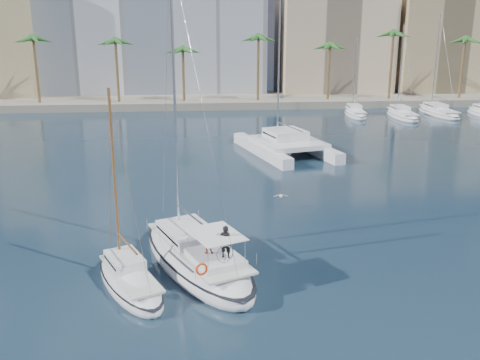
{
  "coord_description": "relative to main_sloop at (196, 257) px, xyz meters",
  "views": [
    {
      "loc": [
        -4.23,
        -31.21,
        13.28
      ],
      "look_at": [
        -1.39,
        1.5,
        3.69
      ],
      "focal_mm": 40.0,
      "sensor_mm": 36.0,
      "label": 1
    }
  ],
  "objects": [
    {
      "name": "ground",
      "position": [
        4.3,
        3.21,
        -0.55
      ],
      "size": [
        160.0,
        160.0,
        0.0
      ],
      "primitive_type": "plane",
      "color": "black",
      "rests_on": "ground"
    },
    {
      "name": "catamaran",
      "position": [
        9.79,
        27.24,
        0.64
      ],
      "size": [
        10.16,
        14.94,
        19.67
      ],
      "rotation": [
        0.0,
        0.0,
        0.27
      ],
      "color": "white",
      "rests_on": "ground"
    },
    {
      "name": "small_sloop",
      "position": [
        -3.5,
        -2.27,
        -0.14
      ],
      "size": [
        5.31,
        7.88,
        10.88
      ],
      "rotation": [
        0.0,
        0.0,
        0.43
      ],
      "color": "white",
      "rests_on": "ground"
    },
    {
      "name": "building_tan_right",
      "position": [
        46.3,
        71.21,
        8.45
      ],
      "size": [
        18.0,
        12.0,
        18.0
      ],
      "primitive_type": "cube",
      "color": "tan",
      "rests_on": "ground"
    },
    {
      "name": "palm_right",
      "position": [
        38.3,
        60.21,
        9.74
      ],
      "size": [
        3.6,
        3.6,
        12.3
      ],
      "color": "brown",
      "rests_on": "ground"
    },
    {
      "name": "building_beige",
      "position": [
        26.3,
        73.21,
        9.45
      ],
      "size": [
        20.0,
        14.0,
        20.0
      ],
      "primitive_type": "cube",
      "color": "tan",
      "rests_on": "ground"
    },
    {
      "name": "palm_centre",
      "position": [
        4.3,
        60.21,
        9.74
      ],
      "size": [
        3.6,
        3.6,
        12.3
      ],
      "color": "brown",
      "rests_on": "ground"
    },
    {
      "name": "building_modern",
      "position": [
        -7.7,
        76.21,
        13.45
      ],
      "size": [
        42.0,
        16.0,
        28.0
      ],
      "primitive_type": "cube",
      "color": "silver",
      "rests_on": "ground"
    },
    {
      "name": "moored_yacht_a",
      "position": [
        24.3,
        50.21,
        -0.55
      ],
      "size": [
        3.37,
        9.52,
        11.9
      ],
      "primitive_type": null,
      "rotation": [
        0.0,
        0.0,
        -0.07
      ],
      "color": "white",
      "rests_on": "ground"
    },
    {
      "name": "palm_left",
      "position": [
        -29.7,
        60.21,
        9.74
      ],
      "size": [
        3.6,
        3.6,
        12.3
      ],
      "color": "brown",
      "rests_on": "ground"
    },
    {
      "name": "seagull",
      "position": [
        6.36,
        9.36,
        0.48
      ],
      "size": [
        1.14,
        0.49,
        0.21
      ],
      "color": "silver",
      "rests_on": "ground"
    },
    {
      "name": "quay",
      "position": [
        4.3,
        64.21,
        0.05
      ],
      "size": [
        120.0,
        14.0,
        1.2
      ],
      "primitive_type": "cube",
      "color": "gray",
      "rests_on": "ground"
    },
    {
      "name": "moored_yacht_c",
      "position": [
        37.3,
        50.21,
        -0.55
      ],
      "size": [
        3.98,
        12.33,
        15.54
      ],
      "primitive_type": null,
      "rotation": [
        0.0,
        0.0,
        0.03
      ],
      "color": "white",
      "rests_on": "ground"
    },
    {
      "name": "moored_yacht_b",
      "position": [
        30.8,
        48.21,
        -0.55
      ],
      "size": [
        3.32,
        10.83,
        13.72
      ],
      "primitive_type": null,
      "rotation": [
        0.0,
        0.0,
        -0.02
      ],
      "color": "white",
      "rests_on": "ground"
    },
    {
      "name": "main_sloop",
      "position": [
        0.0,
        0.0,
        0.0
      ],
      "size": [
        8.32,
        12.76,
        18.13
      ],
      "rotation": [
        0.0,
        0.0,
        0.4
      ],
      "color": "white",
      "rests_on": "ground"
    }
  ]
}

